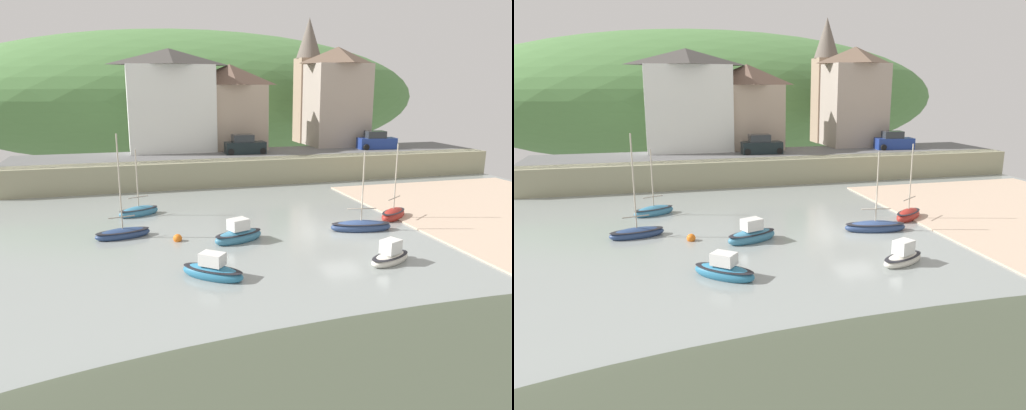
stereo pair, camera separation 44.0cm
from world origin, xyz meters
The scene contains 17 objects.
ground centered at (1.40, -9.56, 0.16)m, with size 48.00×41.00×0.61m.
quay_seawall centered at (0.00, 17.50, 1.36)m, with size 48.00×9.40×2.40m.
hillside_backdrop centered at (-2.87, 55.20, 7.34)m, with size 80.00×44.00×20.96m.
waterfront_building_left centered at (-8.13, 25.20, 7.70)m, with size 9.08×6.13×10.48m.
waterfront_building_centre centered at (-1.74, 25.20, 6.98)m, with size 7.58×5.36×8.99m.
waterfront_building_right centered at (10.77, 25.20, 7.98)m, with size 6.67×5.96×11.01m.
church_with_spire centered at (8.80, 29.20, 9.89)m, with size 3.00×3.00×14.54m.
sailboat_far_left centered at (-12.35, 7.85, 0.29)m, with size 3.21×2.27×4.98m.
rowboat_small_beached centered at (-9.29, -5.14, 0.36)m, with size 3.28×2.98×1.47m.
sailboat_nearest_shore centered at (4.92, 2.15, 0.33)m, with size 3.01×2.57×5.52m.
sailboat_tall_mast centered at (-6.77, 0.10, 0.39)m, with size 3.50×2.34×1.61m.
sailboat_white_hull centered at (-13.49, 2.70, 0.28)m, with size 3.55×1.94×6.56m.
motorboat_with_cabin centered at (0.14, -5.55, 0.34)m, with size 3.04×2.18×1.43m.
sailboat_blue_trim centered at (1.41, 0.20, 0.29)m, with size 4.13×1.92×5.32m.
parked_car_near_slipway centered at (-1.24, 20.70, 3.20)m, with size 4.13×1.82×1.95m.
parked_car_by_wall centered at (13.68, 20.70, 3.20)m, with size 4.26×2.14×1.95m.
mooring_buoy centered at (-10.31, 1.09, 0.16)m, with size 0.54×0.54×0.54m.
Camera 2 is at (-12.61, -26.96, 9.08)m, focal length 33.76 mm.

